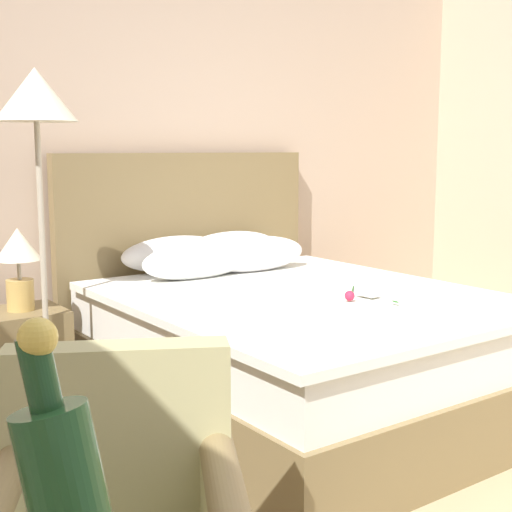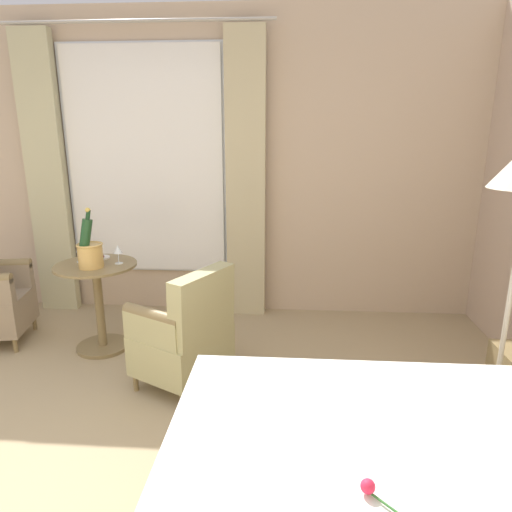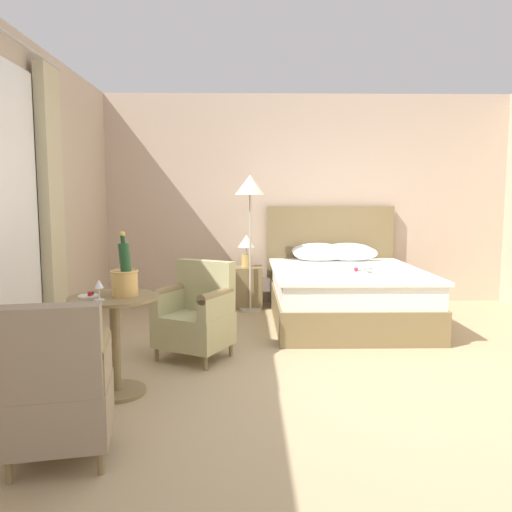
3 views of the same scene
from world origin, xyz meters
TOP-DOWN VIEW (x-y plane):
  - wall_headboard_side at (0.00, 3.17)m, footprint 5.57×0.12m
  - bed at (0.31, 2.04)m, footprint 1.72×2.19m
  - nightstand at (-0.82, 2.76)m, footprint 0.43×0.38m
  - bedside_lamp at (-0.82, 2.76)m, footprint 0.23×0.23m
  - floor_lamp_brass at (-0.78, 2.53)m, footprint 0.38×0.38m

SIDE VIEW (x-z plane):
  - nightstand at x=-0.82m, z-range 0.00..0.54m
  - bed at x=0.31m, z-range -0.30..1.03m
  - bedside_lamp at x=-0.82m, z-range 0.60..1.02m
  - wall_headboard_side at x=0.00m, z-range 0.00..2.82m
  - floor_lamp_brass at x=-0.78m, z-range 0.62..2.34m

